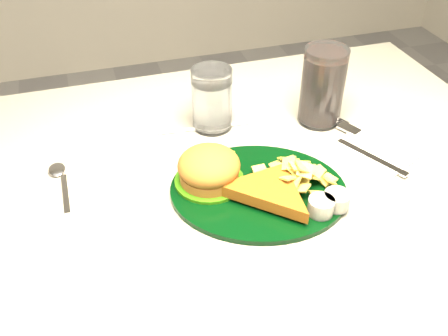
% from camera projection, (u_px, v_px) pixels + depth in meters
% --- Properties ---
extents(table, '(1.20, 0.80, 0.75)m').
position_uv_depth(table, '(207.00, 319.00, 1.05)').
color(table, gray).
rests_on(table, ground).
extents(dinner_plate, '(0.34, 0.31, 0.06)m').
position_uv_depth(dinner_plate, '(259.00, 177.00, 0.78)').
color(dinner_plate, black).
rests_on(dinner_plate, table).
extents(water_glass, '(0.10, 0.10, 0.12)m').
position_uv_depth(water_glass, '(212.00, 99.00, 0.92)').
color(water_glass, silver).
rests_on(water_glass, table).
extents(cola_glass, '(0.08, 0.08, 0.15)m').
position_uv_depth(cola_glass, '(323.00, 86.00, 0.93)').
color(cola_glass, black).
rests_on(cola_glass, table).
extents(fork_napkin, '(0.21, 0.23, 0.01)m').
position_uv_depth(fork_napkin, '(368.00, 154.00, 0.88)').
color(fork_napkin, white).
rests_on(fork_napkin, table).
extents(spoon, '(0.04, 0.13, 0.01)m').
position_uv_depth(spoon, '(65.00, 192.00, 0.80)').
color(spoon, white).
rests_on(spoon, table).
extents(wrapped_straw, '(0.18, 0.08, 0.01)m').
position_uv_depth(wrapped_straw, '(204.00, 128.00, 0.95)').
color(wrapped_straw, silver).
rests_on(wrapped_straw, table).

